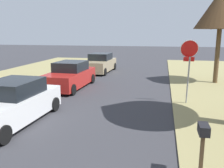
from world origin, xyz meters
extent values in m
cylinder|color=#9EA0A5|center=(4.24, 11.10, 1.15)|extent=(0.07, 0.50, 2.22)
cylinder|color=white|center=(4.24, 11.37, 2.58)|extent=(0.82, 0.23, 0.79)
cylinder|color=red|center=(4.24, 11.37, 2.58)|extent=(0.77, 0.23, 0.75)
cube|color=red|center=(4.24, 11.28, 2.11)|extent=(0.48, 0.11, 0.20)
cylinder|color=brown|center=(6.51, 16.64, 1.79)|extent=(0.29, 0.29, 3.47)
cone|color=#46311D|center=(6.51, 16.64, 4.79)|extent=(3.21, 3.21, 2.53)
cylinder|color=brown|center=(6.59, 17.20, 4.26)|extent=(1.23, 0.30, 1.55)
cylinder|color=brown|center=(6.57, 16.26, 4.24)|extent=(0.91, 0.25, 1.50)
cylinder|color=brown|center=(6.12, 16.79, 4.14)|extent=(0.44, 0.93, 1.30)
cube|color=white|center=(-2.31, 7.42, 0.59)|extent=(1.98, 4.46, 0.85)
cube|color=black|center=(-2.30, 7.64, 1.29)|extent=(1.68, 2.08, 0.56)
cylinder|color=black|center=(-1.50, 5.74, 0.30)|extent=(0.22, 0.61, 0.60)
cylinder|color=black|center=(-1.37, 9.04, 0.30)|extent=(0.22, 0.61, 0.60)
cylinder|color=black|center=(-3.11, 9.10, 0.30)|extent=(0.22, 0.61, 0.60)
cube|color=red|center=(-2.39, 13.44, 0.59)|extent=(1.98, 4.46, 0.85)
cube|color=black|center=(-2.38, 13.66, 1.29)|extent=(1.68, 2.08, 0.56)
cylinder|color=black|center=(-1.58, 11.75, 0.30)|extent=(0.22, 0.61, 0.60)
cylinder|color=black|center=(-3.32, 11.82, 0.30)|extent=(0.22, 0.61, 0.60)
cylinder|color=black|center=(-1.46, 15.05, 0.30)|extent=(0.22, 0.61, 0.60)
cylinder|color=black|center=(-3.19, 15.12, 0.30)|extent=(0.22, 0.61, 0.60)
cube|color=tan|center=(-2.12, 19.66, 0.59)|extent=(1.98, 4.46, 0.85)
cube|color=black|center=(-2.11, 19.88, 1.29)|extent=(1.68, 2.08, 0.56)
cylinder|color=black|center=(-1.31, 17.98, 0.30)|extent=(0.22, 0.61, 0.60)
cylinder|color=black|center=(-3.05, 18.04, 0.30)|extent=(0.22, 0.61, 0.60)
cylinder|color=black|center=(-1.19, 21.28, 0.30)|extent=(0.22, 0.61, 0.60)
cylinder|color=black|center=(-2.93, 21.34, 0.30)|extent=(0.22, 0.61, 0.60)
cube|color=brown|center=(4.03, 5.07, 0.58)|extent=(0.08, 0.08, 1.05)
cube|color=black|center=(4.03, 5.07, 1.21)|extent=(0.22, 0.44, 0.22)
camera|label=1|loc=(3.09, -0.32, 3.30)|focal=39.39mm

